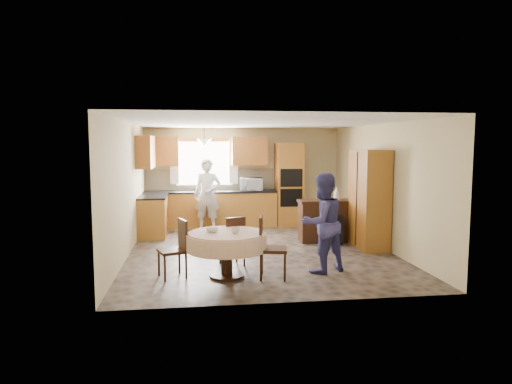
{
  "coord_description": "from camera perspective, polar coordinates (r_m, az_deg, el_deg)",
  "views": [
    {
      "loc": [
        -1.25,
        -8.73,
        2.09
      ],
      "look_at": [
        -0.02,
        0.3,
        1.13
      ],
      "focal_mm": 32.0,
      "sensor_mm": 36.0,
      "label": 1
    }
  ],
  "objects": [
    {
      "name": "pendant",
      "position": [
        11.24,
        -6.49,
        6.14
      ],
      "size": [
        0.36,
        0.36,
        0.18
      ],
      "primitive_type": "cone",
      "rotation": [
        3.14,
        0.0,
        0.0
      ],
      "color": "beige",
      "rests_on": "ceiling"
    },
    {
      "name": "bowl_table",
      "position": [
        7.2,
        -5.51,
        -4.78
      ],
      "size": [
        0.25,
        0.25,
        0.06
      ],
      "primitive_type": "imported",
      "rotation": [
        0.0,
        0.0,
        -0.38
      ],
      "color": "#B2B2B2",
      "rests_on": "dining_table"
    },
    {
      "name": "ceiling",
      "position": [
        8.83,
        0.43,
        8.69
      ],
      "size": [
        5.0,
        6.0,
        0.01
      ],
      "primitive_type": "cube",
      "color": "white",
      "rests_on": "wall_back"
    },
    {
      "name": "oven_upper",
      "position": [
        11.4,
        4.46,
        1.78
      ],
      "size": [
        0.56,
        0.01,
        0.45
      ],
      "primitive_type": "cube",
      "color": "black",
      "rests_on": "oven_tower"
    },
    {
      "name": "microwave",
      "position": [
        11.52,
        -0.56,
        0.99
      ],
      "size": [
        0.64,
        0.49,
        0.32
      ],
      "primitive_type": "imported",
      "rotation": [
        0.0,
        0.0,
        -0.17
      ],
      "color": "silver",
      "rests_on": "counter_back"
    },
    {
      "name": "person_sink",
      "position": [
        10.99,
        -6.1,
        -0.39
      ],
      "size": [
        0.69,
        0.51,
        1.74
      ],
      "primitive_type": "imported",
      "rotation": [
        0.0,
        0.0,
        -0.15
      ],
      "color": "silver",
      "rests_on": "floor"
    },
    {
      "name": "wall_front",
      "position": [
        5.93,
        4.53,
        -2.12
      ],
      "size": [
        5.0,
        0.02,
        2.5
      ],
      "primitive_type": "cube",
      "color": "tan",
      "rests_on": "floor"
    },
    {
      "name": "counter_back",
      "position": [
        11.5,
        -5.69,
        0.06
      ],
      "size": [
        3.3,
        0.64,
        0.04
      ],
      "primitive_type": "cube",
      "color": "black",
      "rests_on": "base_cab_back"
    },
    {
      "name": "sideboard",
      "position": [
        9.93,
        8.7,
        -3.72
      ],
      "size": [
        1.18,
        0.49,
        0.84
      ],
      "primitive_type": "cube",
      "rotation": [
        0.0,
        0.0,
        0.0
      ],
      "color": "#3E1C10",
      "rests_on": "floor"
    },
    {
      "name": "cup_table",
      "position": [
        7.07,
        -2.63,
        -4.79
      ],
      "size": [
        0.15,
        0.15,
        0.1
      ],
      "primitive_type": "imported",
      "rotation": [
        0.0,
        0.0,
        -0.1
      ],
      "color": "#B2B2B2",
      "rests_on": "dining_table"
    },
    {
      "name": "oven_lower",
      "position": [
        11.44,
        4.44,
        -0.72
      ],
      "size": [
        0.56,
        0.01,
        0.45
      ],
      "primitive_type": "cube",
      "color": "black",
      "rests_on": "oven_tower"
    },
    {
      "name": "dining_table",
      "position": [
        7.2,
        -3.7,
        -6.29
      ],
      "size": [
        1.25,
        1.25,
        0.71
      ],
      "color": "#3E1C10",
      "rests_on": "floor"
    },
    {
      "name": "wall_left",
      "position": [
        8.86,
        -15.79,
        0.36
      ],
      "size": [
        0.02,
        6.0,
        2.5
      ],
      "primitive_type": "cube",
      "color": "tan",
      "rests_on": "floor"
    },
    {
      "name": "oven_tower",
      "position": [
        11.72,
        4.13,
        0.96
      ],
      "size": [
        0.66,
        0.62,
        2.12
      ],
      "primitive_type": "cube",
      "color": "#C08333",
      "rests_on": "floor"
    },
    {
      "name": "wall_back",
      "position": [
        11.83,
        -1.64,
        1.95
      ],
      "size": [
        5.0,
        0.02,
        2.5
      ],
      "primitive_type": "cube",
      "color": "tan",
      "rests_on": "floor"
    },
    {
      "name": "wall_right",
      "position": [
        9.54,
        15.45,
        0.76
      ],
      "size": [
        0.02,
        6.0,
        2.5
      ],
      "primitive_type": "cube",
      "color": "tan",
      "rests_on": "floor"
    },
    {
      "name": "floor",
      "position": [
        9.07,
        0.41,
        -7.3
      ],
      "size": [
        5.0,
        6.0,
        0.01
      ],
      "primitive_type": "cube",
      "color": "brown",
      "rests_on": "ground"
    },
    {
      "name": "cupboard",
      "position": [
        9.42,
        13.95,
        -0.87
      ],
      "size": [
        0.52,
        1.04,
        1.98
      ],
      "primitive_type": "cube",
      "color": "#C08333",
      "rests_on": "floor"
    },
    {
      "name": "chair_left",
      "position": [
        7.31,
        -9.89,
        -6.61
      ],
      "size": [
        0.5,
        0.5,
        0.91
      ],
      "rotation": [
        0.0,
        0.0,
        -1.23
      ],
      "color": "#3E1C10",
      "rests_on": "floor"
    },
    {
      "name": "base_cab_left",
      "position": [
        10.7,
        -12.74,
        -2.99
      ],
      "size": [
        0.6,
        1.2,
        0.88
      ],
      "primitive_type": "cube",
      "color": "#C08333",
      "rests_on": "floor"
    },
    {
      "name": "wall_cab_side",
      "position": [
        10.59,
        -13.65,
        4.88
      ],
      "size": [
        0.33,
        1.2,
        0.72
      ],
      "primitive_type": "cube",
      "color": "#BD712F",
      "rests_on": "wall_left"
    },
    {
      "name": "bowl_sideboard",
      "position": [
        9.77,
        6.55,
        -1.21
      ],
      "size": [
        0.26,
        0.26,
        0.05
      ],
      "primitive_type": "imported",
      "rotation": [
        0.0,
        0.0,
        0.43
      ],
      "color": "#B2B2B2",
      "rests_on": "sideboard"
    },
    {
      "name": "space_heater",
      "position": [
        9.73,
        9.49,
        -4.63
      ],
      "size": [
        0.5,
        0.39,
        0.61
      ],
      "primitive_type": "cube",
      "rotation": [
        0.0,
        0.0,
        -0.21
      ],
      "color": "black",
      "rests_on": "floor"
    },
    {
      "name": "wall_cab_right",
      "position": [
        11.66,
        -0.83,
        5.14
      ],
      "size": [
        0.9,
        0.33,
        0.72
      ],
      "primitive_type": "cube",
      "color": "#BD712F",
      "rests_on": "wall_back"
    },
    {
      "name": "backsplash",
      "position": [
        11.77,
        -5.75,
        1.56
      ],
      "size": [
        3.3,
        0.02,
        0.55
      ],
      "primitive_type": "cube",
      "color": "beige",
      "rests_on": "wall_back"
    },
    {
      "name": "curtain_left",
      "position": [
        11.68,
        -10.19,
        3.77
      ],
      "size": [
        0.22,
        0.02,
        1.15
      ],
      "primitive_type": "cube",
      "color": "white",
      "rests_on": "wall_back"
    },
    {
      "name": "chair_right",
      "position": [
        7.14,
        1.52,
        -6.49
      ],
      "size": [
        0.5,
        0.5,
        0.98
      ],
      "rotation": [
        0.0,
        0.0,
        1.38
      ],
      "color": "#3E1C10",
      "rests_on": "floor"
    },
    {
      "name": "base_cab_back",
      "position": [
        11.56,
        -5.67,
        -2.21
      ],
      "size": [
        3.3,
        0.6,
        0.88
      ],
      "primitive_type": "cube",
      "color": "#C08333",
      "rests_on": "floor"
    },
    {
      "name": "window",
      "position": [
        11.73,
        -6.51,
        3.59
      ],
      "size": [
        1.4,
        0.03,
        1.1
      ],
      "primitive_type": "cube",
      "color": "white",
      "rests_on": "wall_back"
    },
    {
      "name": "curtain_right",
      "position": [
        11.72,
        -2.83,
        3.86
      ],
      "size": [
        0.22,
        0.02,
        1.15
      ],
      "primitive_type": "cube",
      "color": "white",
      "rests_on": "wall_back"
    },
    {
      "name": "chair_back",
      "position": [
        7.84,
        -2.82,
        -5.86
      ],
      "size": [
        0.47,
        0.47,
        0.86
      ],
      "rotation": [
        0.0,
        0.0,
        3.48
      ],
      "color": "#3E1C10",
      "rests_on": "floor"
    },
    {
      "name": "counter_left",
      "position": [
        10.64,
        -12.79,
        -0.54
      ],
      "size": [
        0.64,
        1.2,
        0.04
      ],
      "primitive_type": "cube",
      "color": "black",
      "rests_on": "base_cab_left"
    },
    {
      "name": "wall_cab_left",
      "position": [
        11.6,
        -11.72,
        5.01
      ],
      "size": [
        0.85,
        0.33,
        0.72
      ],
      "primitive_type": "cube",
      "color": "#BD712F",
      "rests_on": "wall_back"
    },
    {
      "name": "framed_picture",
      "position": [
        9.68,
        14.9,
        2.52
      ],
      "size": [
        0.06,
        0.53,
        0.44
      ],
      "color": "gold",
      "rests_on": "wall_right"
    },
    {
      "name": "person_dining",
      "position": [
        7.5,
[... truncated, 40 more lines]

